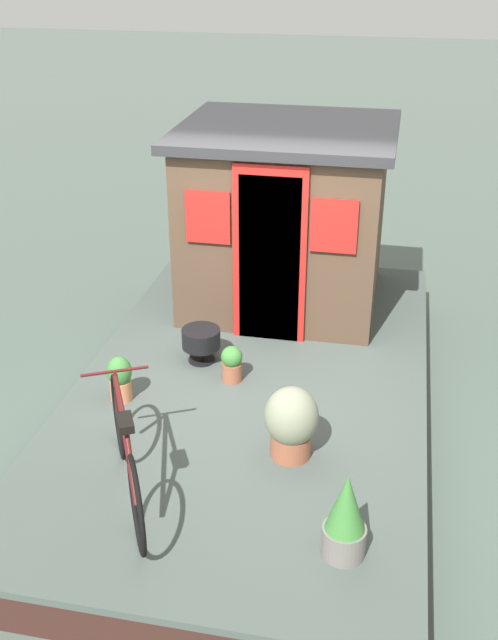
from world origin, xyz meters
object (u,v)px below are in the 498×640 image
Objects in this scene: houseboat_cabin at (285,216)px; potted_plant_ivy at (345,517)px; potted_plant_succulent at (232,363)px; potted_plant_mint at (120,378)px; bicycle at (126,453)px; charcoal_grill at (201,339)px; potted_plant_lavender at (291,422)px.

houseboat_cabin is 3.99m from potted_plant_ivy.
potted_plant_ivy reaches higher than potted_plant_succulent.
houseboat_cabin reaches higher than potted_plant_mint.
bicycle is 4.22× the size of charcoal_grill.
potted_plant_lavender reaches higher than potted_plant_succulent.
potted_plant_lavender is at bearing -56.95° from bicycle.
potted_plant_mint is at bearing 22.89° from bicycle.
houseboat_cabin reaches higher than charcoal_grill.
houseboat_cabin is at bearing -19.74° from charcoal_grill.
potted_plant_ivy is (-1.98, -1.21, 0.13)m from potted_plant_succulent.
houseboat_cabin is 2.94m from potted_plant_lavender.
potted_plant_lavender is 1.66m from potted_plant_mint.
potted_plant_mint reaches higher than charcoal_grill.
bicycle reaches higher than charcoal_grill.
charcoal_grill is (0.29, 0.37, 0.06)m from potted_plant_succulent.
bicycle is 1.30m from potted_plant_mint.
potted_plant_mint is 1.16× the size of charcoal_grill.
charcoal_grill is at bearing 39.72° from potted_plant_lavender.
charcoal_grill is at bearing -33.19° from potted_plant_mint.
potted_plant_ivy is at bearing -99.85° from bicycle.
potted_plant_succulent is (1.00, 0.70, -0.14)m from potted_plant_lavender.
potted_plant_lavender is 1.74× the size of potted_plant_succulent.
potted_plant_ivy reaches higher than potted_plant_lavender.
potted_plant_mint is 0.95m from charcoal_grill.
charcoal_grill is (1.28, 1.07, -0.08)m from potted_plant_lavender.
houseboat_cabin is 1.43× the size of bicycle.
potted_plant_mint is 1.23× the size of potted_plant_succulent.
houseboat_cabin reaches higher than potted_plant_ivy.
potted_plant_mint is at bearing 119.99° from potted_plant_succulent.
potted_plant_ivy is (-3.80, -1.03, -0.67)m from houseboat_cabin.
potted_plant_ivy is (-0.98, -0.51, -0.01)m from potted_plant_lavender.
houseboat_cabin is 3.68× the size of potted_plant_lavender.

